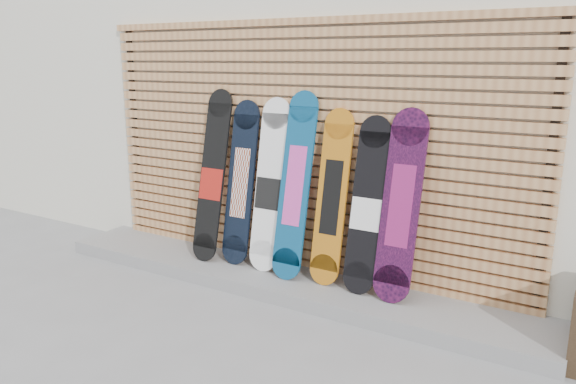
% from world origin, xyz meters
% --- Properties ---
extents(ground, '(80.00, 80.00, 0.00)m').
position_xyz_m(ground, '(0.00, 0.00, 0.00)').
color(ground, gray).
rests_on(ground, ground).
extents(building, '(12.00, 5.00, 3.60)m').
position_xyz_m(building, '(0.50, 3.50, 1.80)').
color(building, silver).
rests_on(building, ground).
extents(concrete_step, '(4.60, 0.70, 0.12)m').
position_xyz_m(concrete_step, '(-0.15, 0.68, 0.06)').
color(concrete_step, gray).
rests_on(concrete_step, ground).
extents(slat_wall, '(4.26, 0.08, 2.29)m').
position_xyz_m(slat_wall, '(-0.15, 0.97, 1.21)').
color(slat_wall, '#B97E4D').
rests_on(slat_wall, ground).
extents(snowboard_0, '(0.26, 0.38, 1.57)m').
position_xyz_m(snowboard_0, '(-0.95, 0.75, 0.89)').
color(snowboard_0, black).
rests_on(snowboard_0, concrete_step).
extents(snowboard_1, '(0.27, 0.30, 1.49)m').
position_xyz_m(snowboard_1, '(-0.65, 0.79, 0.86)').
color(snowboard_1, black).
rests_on(snowboard_1, concrete_step).
extents(snowboard_2, '(0.28, 0.31, 1.52)m').
position_xyz_m(snowboard_2, '(-0.34, 0.79, 0.87)').
color(snowboard_2, white).
rests_on(snowboard_2, concrete_step).
extents(snowboard_3, '(0.27, 0.37, 1.59)m').
position_xyz_m(snowboard_3, '(-0.06, 0.76, 0.91)').
color(snowboard_3, navy).
rests_on(snowboard_3, concrete_step).
extents(snowboard_4, '(0.26, 0.30, 1.45)m').
position_xyz_m(snowboard_4, '(0.27, 0.79, 0.84)').
color(snowboard_4, '#B56913').
rests_on(snowboard_4, concrete_step).
extents(snowboard_5, '(0.26, 0.33, 1.41)m').
position_xyz_m(snowboard_5, '(0.59, 0.78, 0.81)').
color(snowboard_5, black).
rests_on(snowboard_5, concrete_step).
extents(snowboard_6, '(0.30, 0.35, 1.49)m').
position_xyz_m(snowboard_6, '(0.88, 0.77, 0.86)').
color(snowboard_6, black).
rests_on(snowboard_6, concrete_step).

